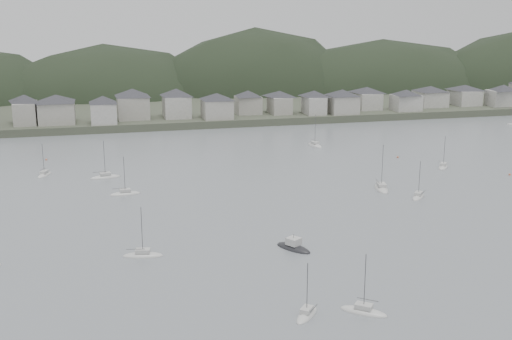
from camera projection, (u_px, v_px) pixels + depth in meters
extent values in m
plane|color=slate|center=(382.00, 325.00, 95.24)|extent=(900.00, 900.00, 0.00)
cube|color=#383D2D|center=(161.00, 90.00, 372.22)|extent=(900.00, 250.00, 3.00)
ellipsoid|color=black|center=(107.00, 118.00, 346.30)|extent=(132.08, 90.41, 79.74)
ellipsoid|color=black|center=(255.00, 117.00, 367.18)|extent=(133.88, 88.37, 101.41)
ellipsoid|color=black|center=(380.00, 109.00, 380.20)|extent=(165.81, 81.78, 82.55)
cube|color=gray|center=(26.00, 113.00, 248.76)|extent=(8.34, 12.91, 8.59)
pyramid|color=#2C2D32|center=(24.00, 98.00, 247.38)|extent=(15.78, 15.78, 3.01)
cube|color=gray|center=(57.00, 113.00, 251.03)|extent=(13.68, 13.35, 8.36)
pyramid|color=#2C2D32|center=(56.00, 98.00, 249.68)|extent=(20.07, 20.07, 2.93)
cube|color=#999790|center=(104.00, 113.00, 250.39)|extent=(9.78, 10.20, 8.08)
pyramid|color=#2C2D32|center=(103.00, 99.00, 249.09)|extent=(14.83, 14.83, 2.83)
cube|color=gray|center=(133.00, 107.00, 262.25)|extent=(12.59, 13.33, 9.09)
pyramid|color=#2C2D32|center=(132.00, 93.00, 260.79)|extent=(19.24, 19.24, 3.18)
cube|color=#999790|center=(177.00, 107.00, 265.15)|extent=(10.74, 12.17, 8.87)
pyramid|color=#2C2D32|center=(176.00, 92.00, 263.72)|extent=(17.01, 17.01, 3.10)
cube|color=gray|center=(217.00, 109.00, 262.92)|extent=(11.63, 12.09, 7.69)
pyramid|color=#2C2D32|center=(217.00, 96.00, 261.68)|extent=(17.61, 17.61, 2.69)
cube|color=gray|center=(248.00, 105.00, 274.82)|extent=(10.37, 9.35, 7.44)
pyramid|color=#2C2D32|center=(248.00, 93.00, 273.63)|extent=(14.65, 14.65, 2.60)
cube|color=gray|center=(280.00, 105.00, 275.85)|extent=(8.24, 12.20, 7.22)
pyramid|color=#2C2D32|center=(280.00, 94.00, 274.68)|extent=(15.17, 15.17, 2.53)
cube|color=#999790|center=(314.00, 105.00, 274.26)|extent=(8.06, 10.91, 7.46)
pyramid|color=#2C2D32|center=(314.00, 94.00, 273.06)|extent=(14.08, 14.08, 2.61)
cube|color=gray|center=(342.00, 105.00, 275.83)|extent=(11.73, 11.78, 7.66)
pyramid|color=#2C2D32|center=(343.00, 93.00, 274.60)|extent=(17.46, 17.46, 2.68)
cube|color=#999790|center=(367.00, 101.00, 288.98)|extent=(10.19, 13.02, 7.33)
pyramid|color=#2C2D32|center=(367.00, 90.00, 287.79)|extent=(17.23, 17.23, 2.57)
cube|color=#999790|center=(406.00, 103.00, 284.34)|extent=(11.70, 9.81, 6.88)
pyramid|color=#2C2D32|center=(406.00, 92.00, 283.23)|extent=(15.97, 15.97, 2.41)
cube|color=#999790|center=(430.00, 99.00, 296.74)|extent=(12.83, 12.48, 7.00)
pyramid|color=#2C2D32|center=(431.00, 89.00, 295.61)|extent=(18.79, 18.79, 2.45)
cube|color=#999790|center=(464.00, 97.00, 301.68)|extent=(11.07, 13.50, 6.97)
pyramid|color=#2C2D32|center=(465.00, 87.00, 300.56)|extent=(18.25, 18.25, 2.44)
cube|color=#999790|center=(503.00, 98.00, 298.12)|extent=(13.75, 9.12, 7.34)
pyramid|color=#2C2D32|center=(504.00, 87.00, 296.93)|extent=(16.97, 16.97, 2.57)
ellipsoid|color=beige|center=(307.00, 315.00, 98.29)|extent=(5.97, 6.54, 1.35)
cube|color=#B3B3AF|center=(307.00, 310.00, 98.05)|extent=(2.65, 2.76, 0.70)
cylinder|color=#3F3F42|center=(307.00, 289.00, 97.25)|extent=(0.12, 0.12, 8.41)
cylinder|color=#3F3F42|center=(314.00, 308.00, 97.24)|extent=(2.02, 2.39, 0.10)
ellipsoid|color=beige|center=(143.00, 256.00, 122.28)|extent=(8.06, 3.98, 1.54)
cube|color=#B3B3AF|center=(143.00, 251.00, 122.02)|extent=(2.99, 2.21, 0.70)
cylinder|color=#3F3F42|center=(142.00, 231.00, 121.09)|extent=(0.12, 0.12, 9.65)
cylinder|color=#3F3F42|center=(136.00, 249.00, 121.30)|extent=(3.42, 0.80, 0.10)
ellipsoid|color=beige|center=(125.00, 194.00, 163.87)|extent=(7.96, 3.01, 1.56)
cube|color=#B3B3AF|center=(125.00, 190.00, 163.61)|extent=(2.84, 1.89, 0.70)
cylinder|color=#3F3F42|center=(124.00, 175.00, 162.67)|extent=(0.12, 0.12, 9.76)
cylinder|color=#3F3F42|center=(119.00, 188.00, 163.23)|extent=(3.51, 0.33, 0.10)
ellipsoid|color=beige|center=(381.00, 189.00, 168.71)|extent=(5.00, 9.88, 1.89)
cube|color=#B3B3AF|center=(381.00, 185.00, 168.41)|extent=(2.75, 3.68, 0.70)
cylinder|color=#3F3F42|center=(382.00, 167.00, 167.27)|extent=(0.12, 0.12, 11.81)
cylinder|color=#3F3F42|center=(378.00, 181.00, 169.75)|extent=(1.02, 4.17, 0.10)
ellipsoid|color=beige|center=(105.00, 178.00, 180.41)|extent=(8.68, 3.85, 1.68)
cube|color=#B3B3AF|center=(105.00, 174.00, 180.14)|extent=(3.17, 2.24, 0.70)
cylinder|color=#3F3F42|center=(104.00, 159.00, 179.13)|extent=(0.12, 0.12, 10.47)
cylinder|color=#3F3F42|center=(100.00, 172.00, 179.85)|extent=(3.75, 0.64, 0.10)
ellipsoid|color=beige|center=(418.00, 197.00, 161.29)|extent=(6.68, 7.00, 1.47)
cube|color=#B3B3AF|center=(419.00, 193.00, 161.05)|extent=(2.92, 2.98, 0.70)
cylinder|color=#3F3F42|center=(419.00, 179.00, 160.16)|extent=(0.12, 0.12, 9.17)
cylinder|color=#3F3F42|center=(424.00, 192.00, 160.21)|extent=(2.30, 2.50, 0.10)
ellipsoid|color=beige|center=(315.00, 146.00, 223.77)|extent=(4.09, 9.02, 1.74)
cube|color=#B3B3AF|center=(315.00, 142.00, 223.49)|extent=(2.36, 3.30, 0.70)
cylinder|color=#3F3F42|center=(315.00, 130.00, 222.44)|extent=(0.12, 0.12, 10.87)
cylinder|color=#3F3F42|center=(314.00, 140.00, 224.88)|extent=(0.70, 3.88, 0.10)
ellipsoid|color=beige|center=(45.00, 175.00, 183.08)|extent=(4.86, 7.58, 1.45)
cube|color=#B3B3AF|center=(44.00, 172.00, 182.84)|extent=(2.43, 2.94, 0.70)
cylinder|color=#3F3F42|center=(43.00, 159.00, 181.97)|extent=(0.12, 0.12, 9.05)
cylinder|color=#3F3F42|center=(43.00, 169.00, 183.72)|extent=(1.31, 3.06, 0.10)
ellipsoid|color=beige|center=(364.00, 312.00, 99.30)|extent=(7.34, 6.72, 1.51)
cube|color=#B3B3AF|center=(364.00, 306.00, 99.05)|extent=(3.10, 2.98, 0.70)
cylinder|color=#3F3F42|center=(365.00, 283.00, 98.14)|extent=(0.12, 0.12, 9.45)
cylinder|color=#3F3F42|center=(368.00, 300.00, 100.00)|extent=(2.67, 2.27, 0.10)
ellipsoid|color=beige|center=(443.00, 167.00, 192.48)|extent=(6.69, 7.31, 1.51)
cube|color=#B3B3AF|center=(443.00, 164.00, 192.23)|extent=(2.96, 3.08, 0.70)
cylinder|color=#3F3F42|center=(444.00, 152.00, 191.32)|extent=(0.12, 0.12, 9.41)
cylinder|color=#3F3F42|center=(439.00, 162.00, 192.86)|extent=(2.26, 2.66, 0.10)
ellipsoid|color=black|center=(293.00, 249.00, 126.09)|extent=(6.87, 8.54, 1.81)
cube|color=#B3B3AF|center=(294.00, 241.00, 125.72)|extent=(3.26, 3.31, 1.40)
cylinder|color=#3F3F42|center=(294.00, 237.00, 125.51)|extent=(0.10, 0.10, 1.20)
sphere|color=#BF603F|center=(510.00, 175.00, 183.48)|extent=(0.70, 0.70, 0.70)
sphere|color=#BF603F|center=(46.00, 160.00, 202.20)|extent=(0.70, 0.70, 0.70)
sphere|color=#BF603F|center=(367.00, 313.00, 98.85)|extent=(0.70, 0.70, 0.70)
sphere|color=#BF603F|center=(398.00, 157.00, 205.67)|extent=(0.70, 0.70, 0.70)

